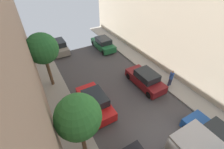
# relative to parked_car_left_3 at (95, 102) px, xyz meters

# --- Properties ---
(ground) EXTENTS (32.00, 32.00, 0.00)m
(ground) POSITION_rel_parked_car_left_3_xyz_m (2.70, -5.23, -0.72)
(ground) COLOR #423F42
(sidewalk_right) EXTENTS (2.00, 44.00, 0.15)m
(sidewalk_right) POSITION_rel_parked_car_left_3_xyz_m (7.70, -5.23, -0.64)
(sidewalk_right) COLOR gray
(sidewalk_right) RESTS_ON ground
(parked_car_left_3) EXTENTS (1.78, 4.20, 1.57)m
(parked_car_left_3) POSITION_rel_parked_car_left_3_xyz_m (0.00, 0.00, 0.00)
(parked_car_left_3) COLOR red
(parked_car_left_3) RESTS_ON ground
(parked_car_left_4) EXTENTS (1.78, 4.20, 1.57)m
(parked_car_left_4) POSITION_rel_parked_car_left_3_xyz_m (0.00, 11.27, 0.00)
(parked_car_left_4) COLOR gray
(parked_car_left_4) RESTS_ON ground
(parked_car_right_1) EXTENTS (1.78, 4.20, 1.57)m
(parked_car_right_1) POSITION_rel_parked_car_left_3_xyz_m (5.40, -6.83, 0.00)
(parked_car_right_1) COLOR #194799
(parked_car_right_1) RESTS_ON ground
(parked_car_right_2) EXTENTS (1.78, 4.20, 1.57)m
(parked_car_right_2) POSITION_rel_parked_car_left_3_xyz_m (5.40, 0.24, 0.00)
(parked_car_right_2) COLOR maroon
(parked_car_right_2) RESTS_ON ground
(parked_car_right_3) EXTENTS (1.78, 4.20, 1.57)m
(parked_car_right_3) POSITION_rel_parked_car_left_3_xyz_m (5.40, 9.03, 0.00)
(parked_car_right_3) COLOR #1E6638
(parked_car_right_3) RESTS_ON ground
(pedestrian) EXTENTS (0.40, 0.36, 1.72)m
(pedestrian) POSITION_rel_parked_car_left_3_xyz_m (7.30, -1.10, 0.35)
(pedestrian) COLOR #2D334C
(pedestrian) RESTS_ON sidewalk_right
(street_tree_0) EXTENTS (2.63, 2.63, 5.14)m
(street_tree_0) POSITION_rel_parked_car_left_3_xyz_m (-2.36, 4.69, 3.22)
(street_tree_0) COLOR brown
(street_tree_0) RESTS_ON sidewalk_left
(street_tree_2) EXTENTS (2.39, 2.39, 4.67)m
(street_tree_2) POSITION_rel_parked_car_left_3_xyz_m (-2.10, -3.02, 2.88)
(street_tree_2) COLOR brown
(street_tree_2) RESTS_ON sidewalk_left
(potted_plant_0) EXTENTS (0.57, 0.57, 0.84)m
(potted_plant_0) POSITION_rel_parked_car_left_3_xyz_m (-3.03, -0.36, -0.11)
(potted_plant_0) COLOR slate
(potted_plant_0) RESTS_ON sidewalk_left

